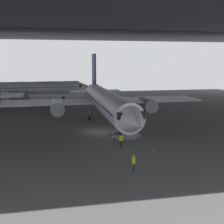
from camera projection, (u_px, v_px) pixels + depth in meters
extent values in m
plane|color=slate|center=(102.00, 132.00, 40.12)|extent=(110.00, 110.00, 0.00)
cube|color=#38383D|center=(89.00, 16.00, 50.23)|extent=(121.00, 99.00, 1.20)
cube|color=#4C4F54|center=(82.00, 32.00, 66.35)|extent=(115.50, 0.50, 0.70)
cylinder|color=white|center=(107.00, 102.00, 45.19)|extent=(4.34, 27.96, 3.74)
cone|color=white|center=(135.00, 122.00, 30.16)|extent=(3.76, 4.57, 3.67)
cube|color=black|center=(129.00, 114.00, 32.35)|extent=(3.24, 2.69, 0.82)
cone|color=white|center=(93.00, 90.00, 60.16)|extent=(3.31, 6.05, 3.18)
cube|color=navy|center=(94.00, 69.00, 57.08)|extent=(0.33, 4.08, 6.12)
cube|color=white|center=(108.00, 91.00, 57.42)|extent=(4.83, 3.16, 0.16)
cube|color=white|center=(82.00, 91.00, 56.32)|extent=(4.83, 3.16, 0.16)
cube|color=white|center=(153.00, 99.00, 51.63)|extent=(15.79, 7.14, 0.24)
cylinder|color=#9EA3A8|center=(147.00, 105.00, 49.39)|extent=(2.42, 4.91, 2.32)
cube|color=white|center=(46.00, 102.00, 47.58)|extent=(15.79, 7.14, 0.24)
cylinder|color=#9EA3A8|center=(57.00, 108.00, 46.13)|extent=(2.42, 4.91, 2.32)
cube|color=navy|center=(107.00, 100.00, 45.14)|extent=(4.37, 25.92, 0.16)
cylinder|color=#9EA3A8|center=(121.00, 129.00, 36.59)|extent=(0.20, 0.20, 1.15)
cylinder|color=black|center=(121.00, 135.00, 36.73)|extent=(0.32, 0.91, 0.90)
cylinder|color=#9EA3A8|center=(118.00, 112.00, 48.72)|extent=(0.20, 0.20, 1.15)
cylinder|color=black|center=(118.00, 117.00, 48.86)|extent=(0.32, 0.91, 0.90)
cylinder|color=#9EA3A8|center=(89.00, 113.00, 47.69)|extent=(0.20, 0.20, 1.15)
cylinder|color=black|center=(89.00, 118.00, 47.83)|extent=(0.32, 0.91, 0.90)
cube|color=slate|center=(125.00, 136.00, 36.70)|extent=(3.85, 1.58, 0.70)
cube|color=slate|center=(125.00, 122.00, 36.37)|extent=(3.58, 1.38, 3.05)
cube|color=slate|center=(138.00, 110.00, 36.48)|extent=(1.13, 1.32, 0.12)
cylinder|color=black|center=(137.00, 106.00, 36.96)|extent=(0.06, 0.06, 1.00)
cylinder|color=black|center=(139.00, 107.00, 35.81)|extent=(0.06, 0.06, 1.00)
cylinder|color=black|center=(135.00, 135.00, 37.73)|extent=(0.30, 0.13, 0.30)
cylinder|color=black|center=(138.00, 138.00, 36.39)|extent=(0.30, 0.13, 0.30)
cylinder|color=black|center=(112.00, 136.00, 37.08)|extent=(0.30, 0.13, 0.30)
cylinder|color=black|center=(114.00, 139.00, 35.73)|extent=(0.30, 0.13, 0.30)
cylinder|color=#232838|center=(133.00, 168.00, 25.35)|extent=(0.14, 0.14, 0.82)
cylinder|color=#232838|center=(134.00, 167.00, 25.51)|extent=(0.14, 0.14, 0.82)
cube|color=yellow|center=(134.00, 160.00, 25.30)|extent=(0.39, 0.42, 0.58)
cylinder|color=yellow|center=(133.00, 161.00, 25.09)|extent=(0.09, 0.09, 0.55)
cylinder|color=yellow|center=(135.00, 159.00, 25.51)|extent=(0.09, 0.09, 0.55)
sphere|color=tan|center=(134.00, 156.00, 25.23)|extent=(0.22, 0.22, 0.22)
cylinder|color=#232838|center=(122.00, 144.00, 32.81)|extent=(0.14, 0.14, 0.81)
cylinder|color=#232838|center=(120.00, 144.00, 32.72)|extent=(0.14, 0.14, 0.81)
cube|color=yellow|center=(121.00, 138.00, 32.64)|extent=(0.42, 0.34, 0.57)
cylinder|color=yellow|center=(123.00, 138.00, 32.76)|extent=(0.09, 0.09, 0.54)
cylinder|color=yellow|center=(119.00, 138.00, 32.52)|extent=(0.09, 0.09, 0.54)
sphere|color=brown|center=(121.00, 135.00, 32.57)|extent=(0.22, 0.22, 0.22)
cylinder|color=white|center=(30.00, 88.00, 71.26)|extent=(24.88, 4.70, 3.32)
cone|color=white|center=(84.00, 87.00, 74.61)|extent=(4.16, 3.47, 3.25)
cube|color=black|center=(76.00, 86.00, 74.03)|extent=(2.48, 2.95, 0.73)
cube|color=white|center=(16.00, 87.00, 78.55)|extent=(6.80, 14.19, 0.24)
cylinder|color=#9EA3A8|center=(23.00, 89.00, 77.50)|extent=(4.42, 2.30, 2.06)
cube|color=white|center=(10.00, 94.00, 62.15)|extent=(6.80, 14.19, 0.24)
cylinder|color=#9EA3A8|center=(19.00, 95.00, 64.28)|extent=(4.42, 2.30, 2.06)
cube|color=#1972B2|center=(30.00, 87.00, 71.22)|extent=(23.08, 4.67, 0.16)
cylinder|color=#9EA3A8|center=(63.00, 95.00, 73.62)|extent=(0.20, 0.20, 1.15)
cylinder|color=black|center=(63.00, 98.00, 73.76)|extent=(0.92, 0.35, 0.90)
cylinder|color=#9EA3A8|center=(21.00, 95.00, 73.19)|extent=(0.20, 0.20, 1.15)
cylinder|color=black|center=(22.00, 98.00, 73.33)|extent=(0.92, 0.35, 0.90)
cylinder|color=#9EA3A8|center=(20.00, 97.00, 68.88)|extent=(0.20, 0.20, 1.15)
cylinder|color=black|center=(20.00, 101.00, 69.02)|extent=(0.92, 0.35, 0.90)
cube|color=black|center=(154.00, 153.00, 30.85)|extent=(0.36, 0.36, 0.04)
cone|color=orange|center=(154.00, 150.00, 30.80)|extent=(0.30, 0.30, 0.56)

